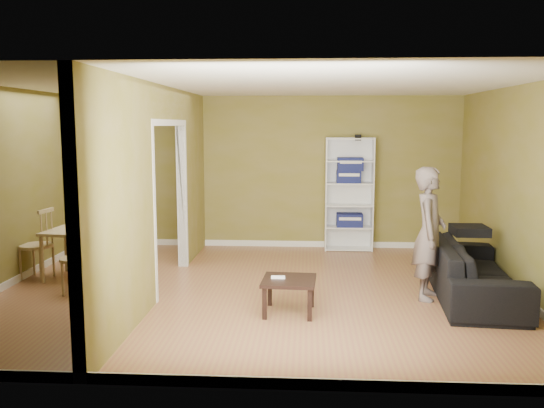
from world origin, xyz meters
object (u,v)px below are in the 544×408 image
Objects in this scene: coffee_table at (289,284)px; dining_table at (87,236)px; bookshelf at (349,194)px; chair_near at (77,257)px; chair_far at (107,234)px; chair_left at (36,244)px; person at (430,222)px; sofa at (474,262)px.

dining_table reaches higher than coffee_table.
dining_table is (-3.71, -2.14, -0.35)m from bookshelf.
chair_near is 0.91× the size of chair_far.
dining_table is at bearing 101.05° from chair_left.
chair_near is (-4.38, -0.03, -0.48)m from person.
chair_near is (0.11, -0.67, -0.14)m from dining_table.
bookshelf is 1.74× the size of dining_table.
person is at bearing 21.68° from coffee_table.
person is 5.25m from chair_left.
person is 4.40m from chair_near.
coffee_table is (-2.24, -0.74, -0.10)m from sofa.
chair_left is at bearing 89.70° from sofa.
coffee_table is at bearing 162.10° from chair_far.
coffee_table is at bearing -21.46° from chair_near.
bookshelf is at bearing 75.31° from coffee_table.
sofa is 2.49× the size of chair_near.
chair_near is at bearing 60.56° from chair_left.
chair_far is (-3.67, -1.51, -0.44)m from bookshelf.
chair_near is at bearing -142.07° from bookshelf.
chair_left is at bearing 160.36° from coffee_table.
person reaches higher than sofa.
sofa is 2.12× the size of dining_table.
chair_near reaches higher than coffee_table.
dining_table is (-5.06, 0.56, 0.16)m from sofa.
dining_table is at bearing 91.35° from chair_near.
chair_left is at bearing 100.43° from person.
person is 1.91m from coffee_table.
chair_near is at bearing 109.81° from chair_far.
chair_left is at bearing -176.64° from dining_table.
chair_near is (-3.60, -2.81, -0.49)m from bookshelf.
chair_far is at bearing 84.57° from chair_near.
chair_far is (-5.01, 1.19, 0.07)m from sofa.
person is at bearing -7.81° from chair_near.
chair_left is 1.03m from chair_near.
dining_table is 0.64m from chair_far.
sofa is 5.79m from chair_left.
bookshelf is 3.61m from coffee_table.
bookshelf reaches higher than sofa.
chair_near is at bearing 96.06° from sofa.
coffee_table is at bearing -24.79° from dining_table.
sofa reaches higher than coffee_table.
dining_table is at bearing 102.54° from chair_far.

